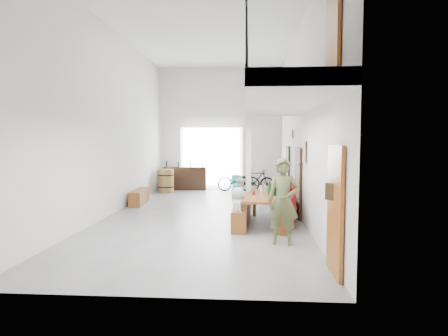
# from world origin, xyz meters

# --- Properties ---
(floor) EXTENTS (12.00, 12.00, 0.00)m
(floor) POSITION_xyz_m (0.00, 0.00, 0.00)
(floor) COLOR slate
(floor) RESTS_ON ground
(room_walls) EXTENTS (12.00, 12.00, 12.00)m
(room_walls) POSITION_xyz_m (0.00, 0.00, 3.55)
(room_walls) COLOR white
(room_walls) RESTS_ON ground
(gateway_portal) EXTENTS (2.80, 0.08, 2.80)m
(gateway_portal) POSITION_xyz_m (-0.40, 5.94, 1.40)
(gateway_portal) COLOR white
(gateway_portal) RESTS_ON ground
(right_wall_decor) EXTENTS (0.07, 8.28, 5.07)m
(right_wall_decor) POSITION_xyz_m (2.70, -1.87, 1.74)
(right_wall_decor) COLOR #9B5117
(right_wall_decor) RESTS_ON ground
(balcony) EXTENTS (1.52, 5.62, 4.00)m
(balcony) POSITION_xyz_m (1.98, -3.13, 2.96)
(balcony) COLOR white
(balcony) RESTS_ON ground
(tasting_table) EXTENTS (1.30, 2.57, 0.79)m
(tasting_table) POSITION_xyz_m (1.77, -1.32, 0.71)
(tasting_table) COLOR brown
(tasting_table) RESTS_ON ground
(bench_inner) EXTENTS (0.42, 2.25, 0.52)m
(bench_inner) POSITION_xyz_m (1.10, -1.31, 0.26)
(bench_inner) COLOR brown
(bench_inner) RESTS_ON ground
(bench_wall) EXTENTS (0.71, 2.22, 0.51)m
(bench_wall) POSITION_xyz_m (2.29, -1.36, 0.25)
(bench_wall) COLOR brown
(bench_wall) RESTS_ON ground
(tableware) EXTENTS (0.72, 1.75, 0.35)m
(tableware) POSITION_xyz_m (1.78, -1.32, 0.93)
(tableware) COLOR black
(tableware) RESTS_ON tasting_table
(side_bench) EXTENTS (0.54, 1.77, 0.49)m
(side_bench) POSITION_xyz_m (-2.50, 1.74, 0.25)
(side_bench) COLOR brown
(side_bench) RESTS_ON ground
(oak_barrel) EXTENTS (0.68, 0.68, 0.99)m
(oak_barrel) POSITION_xyz_m (-2.21, 4.66, 0.50)
(oak_barrel) COLOR olive
(oak_barrel) RESTS_ON ground
(serving_counter) EXTENTS (1.97, 0.74, 1.02)m
(serving_counter) POSITION_xyz_m (-1.58, 5.65, 0.51)
(serving_counter) COLOR #341C11
(serving_counter) RESTS_ON ground
(counter_bottles) EXTENTS (1.67, 0.29, 0.28)m
(counter_bottles) POSITION_xyz_m (-1.58, 5.64, 1.16)
(counter_bottles) COLOR black
(counter_bottles) RESTS_ON serving_counter
(guest_left_a) EXTENTS (0.48, 0.60, 1.07)m
(guest_left_a) POSITION_xyz_m (1.05, -2.09, 0.54)
(guest_left_a) COLOR silver
(guest_left_a) RESTS_ON ground
(guest_left_b) EXTENTS (0.30, 0.43, 1.10)m
(guest_left_b) POSITION_xyz_m (1.01, -1.41, 0.55)
(guest_left_b) COLOR #237472
(guest_left_b) RESTS_ON ground
(guest_left_c) EXTENTS (0.64, 0.71, 1.19)m
(guest_left_c) POSITION_xyz_m (1.08, -0.89, 0.60)
(guest_left_c) COLOR silver
(guest_left_c) RESTS_ON ground
(guest_left_d) EXTENTS (0.55, 0.84, 1.22)m
(guest_left_d) POSITION_xyz_m (0.97, -0.36, 0.61)
(guest_left_d) COLOR #237472
(guest_left_d) RESTS_ON ground
(guest_right_a) EXTENTS (0.51, 0.73, 1.14)m
(guest_right_a) POSITION_xyz_m (2.37, -1.79, 0.57)
(guest_right_a) COLOR maroon
(guest_right_a) RESTS_ON ground
(guest_right_b) EXTENTS (0.48, 1.17, 1.23)m
(guest_right_b) POSITION_xyz_m (2.35, -1.15, 0.62)
(guest_right_b) COLOR black
(guest_right_b) RESTS_ON ground
(guest_right_c) EXTENTS (0.54, 0.64, 1.12)m
(guest_right_c) POSITION_xyz_m (2.42, -0.59, 0.56)
(guest_right_c) COLOR silver
(guest_right_c) RESTS_ON ground
(host_standing) EXTENTS (0.72, 0.54, 1.81)m
(host_standing) POSITION_xyz_m (2.03, -3.14, 0.90)
(host_standing) COLOR #4A502D
(host_standing) RESTS_ON ground
(potted_plant) EXTENTS (0.36, 0.32, 0.38)m
(potted_plant) POSITION_xyz_m (2.45, 0.86, 0.19)
(potted_plant) COLOR #1C4C17
(potted_plant) RESTS_ON ground
(bicycle_near) EXTENTS (1.91, 0.85, 0.97)m
(bicycle_near) POSITION_xyz_m (0.87, 5.32, 0.49)
(bicycle_near) COLOR black
(bicycle_near) RESTS_ON ground
(bicycle_far) EXTENTS (1.69, 0.66, 0.99)m
(bicycle_far) POSITION_xyz_m (1.60, 5.27, 0.49)
(bicycle_far) COLOR black
(bicycle_far) RESTS_ON ground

